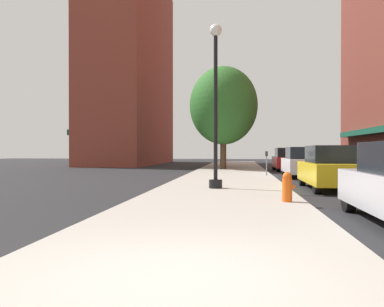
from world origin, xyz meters
The scene contains 11 objects.
ground_plane centered at (4.00, 18.00, 0.00)m, with size 90.00×90.00×0.00m, color #232326.
sidewalk_slab centered at (0.00, 19.00, 0.06)m, with size 4.80×50.00×0.12m, color #A8A399.
building_far_background centered at (-11.01, 37.00, 10.34)m, with size 6.80×18.00×20.73m.
lamppost centered at (-0.25, 9.91, 3.20)m, with size 0.48×0.48×5.90m.
fire_hydrant centered at (1.87, 6.42, 0.52)m, with size 0.33×0.26×0.79m.
parking_meter_near centered at (2.05, 17.19, 0.95)m, with size 0.14×0.09×1.31m.
tree_near centered at (-0.56, 24.49, 4.74)m, with size 4.95×4.95×7.48m.
tree_mid centered at (-0.84, 29.23, 4.95)m, with size 5.13×5.13×7.79m.
car_yellow centered at (4.00, 11.02, 0.81)m, with size 1.80×4.30×1.66m.
car_white centered at (4.00, 17.77, 0.81)m, with size 1.80×4.30×1.66m.
car_red centered at (4.00, 24.66, 0.81)m, with size 1.80×4.30×1.66m.
Camera 1 is at (0.62, -4.19, 1.48)m, focal length 36.67 mm.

